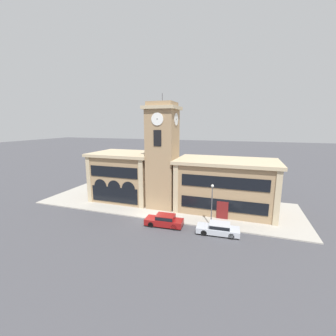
{
  "coord_description": "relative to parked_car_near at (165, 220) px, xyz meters",
  "views": [
    {
      "loc": [
        11.24,
        -25.89,
        12.58
      ],
      "look_at": [
        1.52,
        3.12,
        6.57
      ],
      "focal_mm": 24.0,
      "sensor_mm": 36.0,
      "label": 1
    }
  ],
  "objects": [
    {
      "name": "town_hall_right_wing",
      "position": [
        6.66,
        7.94,
        3.03
      ],
      "size": [
        14.37,
        8.14,
        7.56
      ],
      "color": "#9E7F5B",
      "rests_on": "ground_plane"
    },
    {
      "name": "parked_car_near",
      "position": [
        0.0,
        0.0,
        0.0
      ],
      "size": [
        4.82,
        2.07,
        1.49
      ],
      "rotation": [
        0.0,
        0.0,
        3.2
      ],
      "color": "maroon",
      "rests_on": "ground_plane"
    },
    {
      "name": "street_lamp",
      "position": [
        5.57,
        1.53,
        2.91
      ],
      "size": [
        0.36,
        0.36,
        5.33
      ],
      "color": "#4C4C51",
      "rests_on": "sidewalk_kerb"
    },
    {
      "name": "clock_tower",
      "position": [
        -2.49,
        6.26,
        7.09
      ],
      "size": [
        4.72,
        4.72,
        16.85
      ],
      "color": "#9E7F5B",
      "rests_on": "ground_plane"
    },
    {
      "name": "sidewalk_kerb",
      "position": [
        -2.49,
        7.41,
        -0.7
      ],
      "size": [
        39.96,
        12.56,
        0.15
      ],
      "color": "#A39E93",
      "rests_on": "ground_plane"
    },
    {
      "name": "parked_car_mid",
      "position": [
        6.63,
        0.0,
        -0.07
      ],
      "size": [
        4.98,
        2.15,
        1.33
      ],
      "rotation": [
        0.0,
        0.0,
        3.2
      ],
      "color": "#B2B7C1",
      "rests_on": "ground_plane"
    },
    {
      "name": "town_hall_left_wing",
      "position": [
        -9.73,
        7.93,
        3.24
      ],
      "size": [
        10.56,
        8.14,
        7.96
      ],
      "color": "#9E7F5B",
      "rests_on": "ground_plane"
    },
    {
      "name": "ground_plane",
      "position": [
        -2.49,
        1.13,
        -0.78
      ],
      "size": [
        300.0,
        300.0,
        0.0
      ],
      "primitive_type": "plane",
      "color": "#424247"
    }
  ]
}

